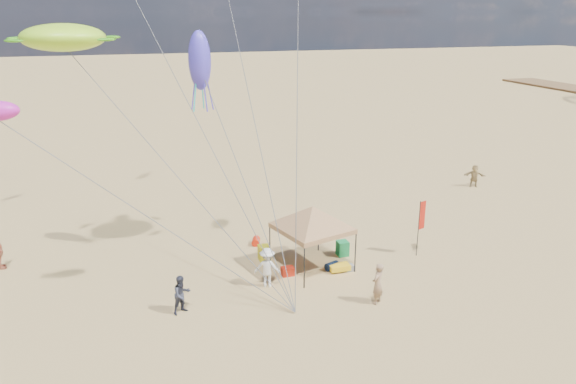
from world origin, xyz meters
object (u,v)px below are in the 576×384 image
at_px(person_near_b, 182,294).
at_px(person_near_c, 267,268).
at_px(beach_cart, 339,267).
at_px(cooler_red, 288,271).
at_px(person_near_a, 378,284).
at_px(feather_flag, 421,219).
at_px(chair_yellow, 264,253).
at_px(canopy_tent, 313,209).
at_px(chair_green, 342,248).
at_px(cooler_blue, 338,233).
at_px(person_far_c, 474,176).

relative_size(person_near_b, person_near_c, 0.89).
bearing_deg(beach_cart, person_near_c, -173.63).
xyz_separation_m(cooler_red, person_near_a, (2.62, -3.30, 0.65)).
bearing_deg(feather_flag, person_near_c, -173.39).
xyz_separation_m(feather_flag, chair_yellow, (-7.06, 1.63, -1.47)).
height_order(chair_yellow, person_near_c, person_near_c).
bearing_deg(canopy_tent, chair_yellow, 141.61).
xyz_separation_m(beach_cart, person_near_a, (0.34, -2.98, 0.64)).
xyz_separation_m(feather_flag, cooler_red, (-6.49, -0.19, -1.63)).
relative_size(canopy_tent, beach_cart, 5.84).
bearing_deg(person_near_b, chair_yellow, 14.48).
distance_m(cooler_red, beach_cart, 2.31).
bearing_deg(person_near_c, cooler_red, -124.49).
relative_size(chair_green, chair_yellow, 1.00).
xyz_separation_m(cooler_blue, chair_yellow, (-4.26, -1.52, 0.16)).
bearing_deg(person_far_c, person_near_a, -109.19).
xyz_separation_m(feather_flag, person_near_c, (-7.58, -0.88, -0.96)).
xyz_separation_m(canopy_tent, cooler_red, (-1.24, -0.38, -2.61)).
relative_size(cooler_blue, chair_yellow, 0.77).
height_order(person_near_a, person_near_b, person_near_a).
height_order(chair_green, beach_cart, chair_green).
relative_size(canopy_tent, person_near_b, 3.46).
bearing_deg(chair_yellow, canopy_tent, -38.39).
bearing_deg(person_near_b, person_far_c, 0.78).
distance_m(cooler_blue, chair_green, 2.23).
bearing_deg(beach_cart, cooler_red, 172.11).
distance_m(chair_green, person_near_b, 8.32).
relative_size(cooler_blue, person_far_c, 0.37).
relative_size(cooler_red, beach_cart, 0.60).
bearing_deg(person_far_c, feather_flag, -108.86).
xyz_separation_m(person_near_b, person_near_c, (3.61, 1.05, 0.09)).
xyz_separation_m(feather_flag, person_near_a, (-3.87, -3.48, -0.97)).
bearing_deg(person_far_c, canopy_tent, -122.12).
bearing_deg(chair_green, canopy_tent, -155.71).
distance_m(feather_flag, chair_yellow, 7.39).
xyz_separation_m(chair_yellow, person_near_b, (-4.14, -3.56, 0.41)).
height_order(cooler_red, cooler_blue, same).
relative_size(feather_flag, person_far_c, 1.82).
relative_size(cooler_red, cooler_blue, 1.00).
bearing_deg(person_far_c, cooler_blue, -128.17).
distance_m(feather_flag, person_far_c, 12.16).
height_order(person_near_a, person_far_c, person_near_a).
bearing_deg(cooler_blue, feather_flag, -48.34).
relative_size(beach_cart, person_near_a, 0.53).
bearing_deg(person_near_b, beach_cart, -14.63).
height_order(person_near_b, person_near_c, person_near_c).
height_order(cooler_blue, chair_yellow, chair_yellow).
bearing_deg(feather_flag, chair_yellow, 167.02).
height_order(cooler_blue, person_near_b, person_near_b).
bearing_deg(person_far_c, person_near_b, -124.95).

